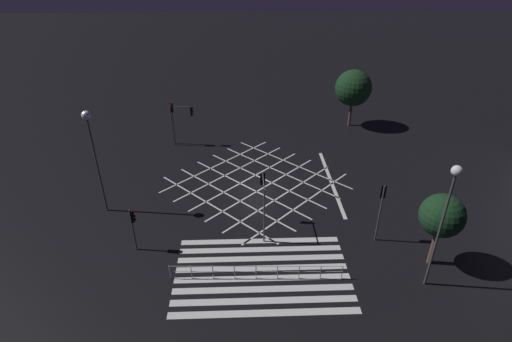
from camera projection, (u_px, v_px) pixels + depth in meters
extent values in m
plane|color=black|center=(256.00, 183.00, 34.79)|extent=(200.00, 200.00, 0.00)
cube|color=silver|center=(260.00, 241.00, 28.02)|extent=(11.00, 0.50, 0.01)
cube|color=silver|center=(260.00, 249.00, 27.23)|extent=(11.00, 0.50, 0.01)
cube|color=silver|center=(261.00, 258.00, 26.45)|extent=(11.00, 0.50, 0.01)
cube|color=silver|center=(262.00, 268.00, 25.67)|extent=(11.00, 0.50, 0.01)
cube|color=silver|center=(262.00, 278.00, 24.89)|extent=(11.00, 0.50, 0.01)
cube|color=silver|center=(263.00, 289.00, 24.11)|extent=(11.00, 0.50, 0.01)
cube|color=silver|center=(264.00, 301.00, 23.33)|extent=(11.00, 0.50, 0.01)
cube|color=silver|center=(265.00, 313.00, 22.55)|extent=(11.00, 0.50, 0.01)
cube|color=silver|center=(301.00, 205.00, 31.89)|extent=(9.60, 9.60, 0.01)
cube|color=silver|center=(214.00, 206.00, 31.68)|extent=(9.60, 9.60, 0.01)
cube|color=silver|center=(282.00, 196.00, 33.05)|extent=(9.60, 9.60, 0.01)
cube|color=silver|center=(232.00, 197.00, 32.92)|extent=(9.60, 9.60, 0.01)
cube|color=silver|center=(264.00, 187.00, 34.21)|extent=(9.60, 9.60, 0.01)
cube|color=silver|center=(248.00, 187.00, 34.16)|extent=(9.60, 9.60, 0.01)
cube|color=silver|center=(248.00, 179.00, 35.36)|extent=(9.60, 9.60, 0.01)
cube|color=silver|center=(263.00, 179.00, 35.41)|extent=(9.60, 9.60, 0.01)
cube|color=silver|center=(233.00, 172.00, 36.52)|extent=(9.60, 9.60, 0.01)
cube|color=silver|center=(278.00, 171.00, 36.65)|extent=(9.60, 9.60, 0.01)
cube|color=silver|center=(218.00, 165.00, 37.68)|extent=(9.60, 9.60, 0.01)
cube|color=silver|center=(291.00, 163.00, 37.89)|extent=(9.60, 9.60, 0.01)
cube|color=silver|center=(331.00, 182.00, 34.99)|extent=(0.30, 11.00, 0.01)
cylinder|color=#424244|center=(380.00, 214.00, 27.03)|extent=(0.11, 0.11, 4.46)
cube|color=black|center=(383.00, 191.00, 26.29)|extent=(0.28, 0.16, 0.90)
sphere|color=black|center=(383.00, 187.00, 26.23)|extent=(0.18, 0.18, 0.18)
sphere|color=orange|center=(382.00, 191.00, 26.38)|extent=(0.18, 0.18, 0.18)
sphere|color=black|center=(382.00, 194.00, 26.53)|extent=(0.18, 0.18, 0.18)
cube|color=black|center=(383.00, 192.00, 26.21)|extent=(0.36, 0.02, 0.98)
cylinder|color=#424244|center=(172.00, 126.00, 40.34)|extent=(0.11, 0.11, 4.27)
cylinder|color=#424244|center=(181.00, 107.00, 39.39)|extent=(2.09, 0.09, 0.09)
cube|color=black|center=(192.00, 111.00, 39.64)|extent=(0.16, 0.28, 0.90)
sphere|color=black|center=(192.00, 108.00, 39.50)|extent=(0.18, 0.18, 0.18)
sphere|color=black|center=(193.00, 111.00, 39.65)|extent=(0.18, 0.18, 0.18)
sphere|color=green|center=(193.00, 114.00, 39.80)|extent=(0.18, 0.18, 0.18)
cube|color=black|center=(191.00, 111.00, 39.64)|extent=(0.02, 0.36, 0.98)
cylinder|color=#424244|center=(264.00, 216.00, 26.93)|extent=(0.11, 0.11, 4.29)
cylinder|color=#424244|center=(264.00, 182.00, 27.00)|extent=(0.09, 2.43, 0.09)
cube|color=black|center=(263.00, 178.00, 28.27)|extent=(0.28, 0.16, 0.90)
sphere|color=red|center=(263.00, 174.00, 28.22)|extent=(0.18, 0.18, 0.18)
sphere|color=black|center=(263.00, 178.00, 28.37)|extent=(0.18, 0.18, 0.18)
sphere|color=black|center=(262.00, 181.00, 28.52)|extent=(0.18, 0.18, 0.18)
cube|color=black|center=(263.00, 179.00, 28.20)|extent=(0.36, 0.02, 0.98)
cylinder|color=#424244|center=(133.00, 230.00, 26.44)|extent=(0.11, 0.11, 3.29)
cube|color=black|center=(133.00, 216.00, 25.88)|extent=(0.16, 0.28, 0.90)
sphere|color=red|center=(134.00, 212.00, 25.73)|extent=(0.18, 0.18, 0.18)
sphere|color=black|center=(134.00, 216.00, 25.88)|extent=(0.18, 0.18, 0.18)
sphere|color=black|center=(135.00, 220.00, 26.03)|extent=(0.18, 0.18, 0.18)
cube|color=black|center=(131.00, 216.00, 25.87)|extent=(0.02, 0.36, 0.98)
cylinder|color=#424244|center=(173.00, 124.00, 40.55)|extent=(0.11, 0.11, 4.49)
cube|color=black|center=(171.00, 108.00, 39.57)|extent=(0.28, 0.16, 0.90)
sphere|color=red|center=(171.00, 105.00, 39.32)|extent=(0.18, 0.18, 0.18)
sphere|color=black|center=(171.00, 108.00, 39.47)|extent=(0.18, 0.18, 0.18)
sphere|color=black|center=(171.00, 111.00, 39.62)|extent=(0.18, 0.18, 0.18)
cube|color=black|center=(171.00, 108.00, 39.64)|extent=(0.36, 0.02, 0.98)
cylinder|color=#424244|center=(439.00, 233.00, 22.57)|extent=(0.14, 0.14, 7.82)
sphere|color=white|center=(457.00, 171.00, 20.54)|extent=(0.59, 0.59, 0.59)
cylinder|color=#424244|center=(98.00, 167.00, 29.33)|extent=(0.14, 0.14, 7.77)
sphere|color=white|center=(86.00, 115.00, 27.31)|extent=(0.62, 0.62, 0.62)
cylinder|color=brown|center=(350.00, 113.00, 45.13)|extent=(0.32, 0.32, 2.93)
sphere|color=#143319|center=(353.00, 88.00, 43.66)|extent=(3.97, 3.97, 3.97)
cylinder|color=brown|center=(433.00, 246.00, 25.46)|extent=(0.34, 0.34, 2.75)
sphere|color=#143319|center=(442.00, 216.00, 24.27)|extent=(2.73, 2.73, 2.73)
cylinder|color=#B7B7BC|center=(170.00, 272.00, 24.63)|extent=(0.05, 0.05, 1.05)
cylinder|color=#B7B7BC|center=(191.00, 272.00, 24.63)|extent=(0.05, 0.05, 1.05)
cylinder|color=#B7B7BC|center=(213.00, 272.00, 24.63)|extent=(0.05, 0.05, 1.05)
cylinder|color=#B7B7BC|center=(234.00, 272.00, 24.63)|extent=(0.05, 0.05, 1.05)
cylinder|color=#B7B7BC|center=(256.00, 272.00, 24.63)|extent=(0.05, 0.05, 1.05)
cylinder|color=#B7B7BC|center=(278.00, 272.00, 24.63)|extent=(0.05, 0.05, 1.05)
cylinder|color=#B7B7BC|center=(299.00, 272.00, 24.63)|extent=(0.05, 0.05, 1.05)
cylinder|color=#B7B7BC|center=(321.00, 272.00, 24.63)|extent=(0.05, 0.05, 1.05)
cylinder|color=#B7B7BC|center=(342.00, 272.00, 24.63)|extent=(0.05, 0.05, 1.05)
cylinder|color=#B7B7BC|center=(256.00, 266.00, 24.38)|extent=(10.66, 0.41, 0.04)
cylinder|color=#B7B7BC|center=(256.00, 272.00, 24.60)|extent=(10.66, 0.41, 0.04)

